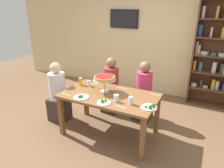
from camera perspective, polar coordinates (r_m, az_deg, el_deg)
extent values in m
plane|color=brown|center=(3.67, -0.72, -13.57)|extent=(12.00, 12.00, 0.00)
cube|color=beige|center=(5.12, 10.88, 13.05)|extent=(8.00, 0.12, 2.80)
cube|color=brown|center=(3.31, -0.78, -3.30)|extent=(1.56, 0.88, 0.04)
cube|color=brown|center=(3.57, -14.02, -8.71)|extent=(0.07, 0.07, 0.70)
cube|color=brown|center=(2.96, 8.61, -15.15)|extent=(0.07, 0.07, 0.70)
cube|color=brown|center=(4.10, -7.27, -4.15)|extent=(0.07, 0.07, 0.70)
cube|color=brown|center=(3.58, 12.50, -8.51)|extent=(0.07, 0.07, 0.70)
cube|color=brown|center=(4.77, 21.85, 7.68)|extent=(0.03, 0.30, 2.20)
cube|color=brown|center=(4.90, 28.25, 6.99)|extent=(1.10, 0.02, 2.20)
cube|color=brown|center=(5.10, 26.15, -5.21)|extent=(1.04, 0.28, 0.02)
cube|color=brown|center=(4.96, 26.82, -1.40)|extent=(1.04, 0.28, 0.02)
cube|color=brown|center=(4.85, 27.53, 2.60)|extent=(1.04, 0.28, 0.02)
cube|color=brown|center=(4.76, 28.27, 6.78)|extent=(1.04, 0.28, 0.02)
cylinder|color=silver|center=(4.95, 21.94, -0.09)|extent=(0.13, 0.13, 0.07)
cube|color=#3D3838|center=(4.93, 23.70, 0.19)|extent=(0.04, 0.11, 0.17)
cylinder|color=beige|center=(4.95, 24.60, -0.62)|extent=(0.12, 0.12, 0.05)
cube|color=#B7932D|center=(4.92, 26.46, 0.02)|extent=(0.07, 0.11, 0.22)
cylinder|color=beige|center=(4.93, 27.35, -0.31)|extent=(0.08, 0.08, 0.19)
cube|color=navy|center=(4.94, 28.80, -0.67)|extent=(0.05, 0.13, 0.17)
cube|color=orange|center=(4.82, 22.18, 4.91)|extent=(0.05, 0.13, 0.22)
cylinder|color=#3D7084|center=(4.82, 23.56, 4.54)|extent=(0.08, 0.08, 0.20)
cylinder|color=silver|center=(4.81, 26.72, 4.19)|extent=(0.09, 0.09, 0.23)
cube|color=#3D3838|center=(4.82, 28.37, 3.88)|extent=(0.05, 0.13, 0.22)
cube|color=#B2A88E|center=(4.74, 22.75, 9.38)|extent=(0.04, 0.13, 0.26)
cube|color=#B2A88E|center=(4.74, 23.26, 8.93)|extent=(0.04, 0.13, 0.20)
cylinder|color=beige|center=(4.75, 24.46, 7.96)|extent=(0.16, 0.16, 0.07)
cylinder|color=#3D7084|center=(4.75, 26.55, 7.52)|extent=(0.11, 0.11, 0.05)
cylinder|color=silver|center=(4.75, 28.51, 7.25)|extent=(0.14, 0.14, 0.06)
cube|color=navy|center=(4.69, 23.56, 13.57)|extent=(0.07, 0.13, 0.24)
cube|color=#B2A88E|center=(4.68, 26.10, 12.90)|extent=(0.04, 0.12, 0.19)
cube|color=#B7932D|center=(4.68, 28.77, 12.53)|extent=(0.07, 0.13, 0.20)
cylinder|color=silver|center=(4.67, 24.26, 17.92)|extent=(0.07, 0.07, 0.22)
cube|color=#B7932D|center=(4.66, 27.49, 17.45)|extent=(0.05, 0.13, 0.23)
cube|color=black|center=(5.22, 3.39, 17.78)|extent=(0.73, 0.05, 0.43)
cube|color=black|center=(5.20, 3.27, 17.77)|extent=(0.69, 0.01, 0.39)
cube|color=#382D28|center=(4.09, -14.48, -6.75)|extent=(0.34, 0.34, 0.45)
cylinder|color=silver|center=(3.89, -15.12, -0.55)|extent=(0.30, 0.30, 0.50)
sphere|color=beige|center=(3.78, -15.62, 4.38)|extent=(0.20, 0.20, 0.20)
cube|color=#382D28|center=(4.06, 8.57, -6.50)|extent=(0.34, 0.34, 0.45)
cylinder|color=#D63866|center=(3.86, 8.95, -0.24)|extent=(0.30, 0.30, 0.50)
sphere|color=#846047|center=(3.75, 9.25, 4.75)|extent=(0.20, 0.20, 0.20)
cube|color=#382D28|center=(4.27, -0.22, -4.74)|extent=(0.34, 0.34, 0.45)
cylinder|color=#993338|center=(4.09, -0.23, 1.25)|extent=(0.30, 0.30, 0.50)
sphere|color=#846047|center=(3.98, -0.24, 5.99)|extent=(0.20, 0.20, 0.20)
cylinder|color=silver|center=(3.42, -2.05, -2.02)|extent=(0.15, 0.15, 0.01)
cylinder|color=silver|center=(3.38, -2.07, -0.40)|extent=(0.03, 0.03, 0.20)
cylinder|color=silver|center=(3.35, -2.09, 1.22)|extent=(0.38, 0.38, 0.01)
cylinder|color=tan|center=(3.34, -2.10, 1.72)|extent=(0.35, 0.35, 0.05)
cylinder|color=maroon|center=(3.33, -2.10, 2.19)|extent=(0.31, 0.31, 0.00)
cylinder|color=white|center=(2.94, 10.36, -6.46)|extent=(0.23, 0.23, 0.01)
sphere|color=#2D7028|center=(2.88, 10.64, -6.33)|extent=(0.06, 0.06, 0.06)
sphere|color=#2D7028|center=(2.90, 9.44, -6.24)|extent=(0.04, 0.04, 0.04)
sphere|color=#2D7028|center=(2.93, 11.54, -5.87)|extent=(0.06, 0.06, 0.06)
cylinder|color=white|center=(3.03, -2.25, -5.27)|extent=(0.21, 0.21, 0.01)
sphere|color=#2D7028|center=(3.04, -1.78, -4.60)|extent=(0.04, 0.04, 0.04)
sphere|color=#2D7028|center=(3.00, -2.74, -4.79)|extent=(0.06, 0.06, 0.06)
sphere|color=#2D7028|center=(3.03, -1.88, -4.67)|extent=(0.04, 0.04, 0.04)
cylinder|color=white|center=(3.23, -8.60, -3.68)|extent=(0.24, 0.24, 0.01)
sphere|color=#2D7028|center=(3.19, -9.10, -3.47)|extent=(0.04, 0.04, 0.04)
sphere|color=#2D7028|center=(3.21, -8.51, -3.31)|extent=(0.04, 0.04, 0.04)
sphere|color=#2D7028|center=(3.19, -9.19, -3.60)|extent=(0.04, 0.04, 0.04)
cylinder|color=gold|center=(3.71, -8.78, 0.70)|extent=(0.07, 0.07, 0.14)
cylinder|color=white|center=(3.65, -6.40, 0.18)|extent=(0.06, 0.06, 0.11)
cylinder|color=white|center=(3.05, 1.19, -3.99)|extent=(0.07, 0.07, 0.11)
cylinder|color=white|center=(2.98, 5.30, -4.65)|extent=(0.07, 0.07, 0.12)
cube|color=silver|center=(2.92, 2.60, -6.45)|extent=(0.18, 0.03, 0.00)
cube|color=silver|center=(3.55, 2.85, -1.18)|extent=(0.18, 0.05, 0.00)
cube|color=silver|center=(3.37, 12.12, -2.95)|extent=(0.18, 0.02, 0.00)
cube|color=silver|center=(3.38, -12.67, -2.90)|extent=(0.18, 0.03, 0.00)
cube|color=silver|center=(3.77, -5.17, 0.12)|extent=(0.18, 0.02, 0.00)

